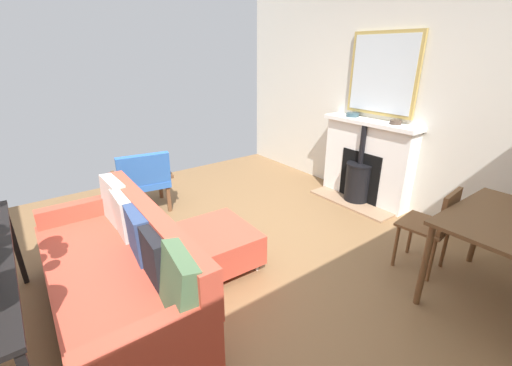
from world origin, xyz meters
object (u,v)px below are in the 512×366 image
Objects in this scene: mantel_bowl_far at (396,122)px; sofa at (120,270)px; armchair_accent at (143,178)px; ottoman at (218,243)px; fireplace at (365,165)px; dining_chair_near_fireplace at (435,223)px; mantel_bowl_near at (353,115)px.

mantel_bowl_far is 0.07× the size of sofa.
ottoman is at bearing 95.26° from armchair_accent.
fireplace is 2.87m from armchair_accent.
ottoman is at bearing 2.89° from fireplace.
mantel_bowl_far is 3.15m from armchair_accent.
sofa is (3.25, 0.20, -0.12)m from fireplace.
sofa is 2.67m from dining_chair_near_fireplace.
mantel_bowl_near is at bearing -90.00° from mantel_bowl_far.
fireplace reaches higher than dining_chair_near_fireplace.
mantel_bowl_far reaches higher than sofa.
dining_chair_near_fireplace is (-1.50, 1.24, 0.26)m from ottoman.
armchair_accent is at bearing -29.82° from fireplace.
fireplace is 0.71m from mantel_bowl_far.
mantel_bowl_far is at bearing -130.40° from dining_chair_near_fireplace.
ottoman is 1.97m from dining_chair_near_fireplace.
ottoman is 0.93× the size of armchair_accent.
sofa is 2.40× the size of dining_chair_near_fireplace.
mantel_bowl_far is at bearing 175.14° from ottoman.
dining_chair_near_fireplace is at bearing 62.13° from mantel_bowl_near.
mantel_bowl_far reaches higher than mantel_bowl_near.
mantel_bowl_far is (-0.00, 0.63, 0.00)m from mantel_bowl_near.
mantel_bowl_near is 0.63m from mantel_bowl_far.
mantel_bowl_near is 1.98m from dining_chair_near_fireplace.
fireplace reaches higher than sofa.
dining_chair_near_fireplace is at bearing 49.60° from mantel_bowl_far.
mantel_bowl_near is 2.58m from ottoman.
mantel_bowl_far is at bearing 90.00° from mantel_bowl_near.
sofa is 2.47× the size of armchair_accent.
armchair_accent is 3.23m from dining_chair_near_fireplace.
mantel_bowl_near is 0.21× the size of armchair_accent.
mantel_bowl_near reaches higher than armchair_accent.
armchair_accent is (0.14, -1.55, 0.22)m from ottoman.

